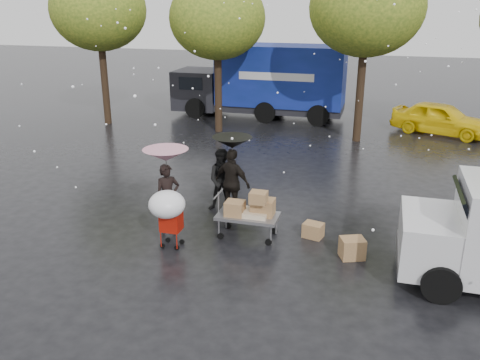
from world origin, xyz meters
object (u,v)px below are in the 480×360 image
(person_pink, at_px, (168,197))
(person_black, at_px, (232,183))
(shopping_cart, at_px, (168,207))
(vendor_cart, at_px, (251,210))
(yellow_taxi, at_px, (441,118))
(blue_truck, at_px, (264,82))

(person_pink, distance_m, person_black, 1.80)
(shopping_cart, bearing_deg, vendor_cart, 34.33)
(yellow_taxi, bearing_deg, vendor_cart, 177.62)
(person_black, bearing_deg, vendor_cart, 144.34)
(vendor_cart, bearing_deg, shopping_cart, -145.67)
(person_black, distance_m, blue_truck, 12.24)
(person_pink, distance_m, blue_truck, 13.29)
(blue_truck, relative_size, yellow_taxi, 2.04)
(shopping_cart, bearing_deg, blue_truck, 94.51)
(person_pink, xyz_separation_m, shopping_cart, (0.49, -1.11, 0.22))
(blue_truck, bearing_deg, vendor_cart, -78.02)
(person_black, height_order, vendor_cart, person_black)
(person_black, bearing_deg, blue_truck, -61.37)
(person_black, relative_size, yellow_taxi, 0.46)
(person_black, height_order, blue_truck, blue_truck)
(person_black, height_order, yellow_taxi, person_black)
(vendor_cart, bearing_deg, person_pink, -179.25)
(vendor_cart, relative_size, yellow_taxi, 0.37)
(person_pink, bearing_deg, person_black, 1.41)
(shopping_cart, bearing_deg, person_black, 69.74)
(person_black, bearing_deg, yellow_taxi, -100.14)
(vendor_cart, distance_m, yellow_taxi, 13.14)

